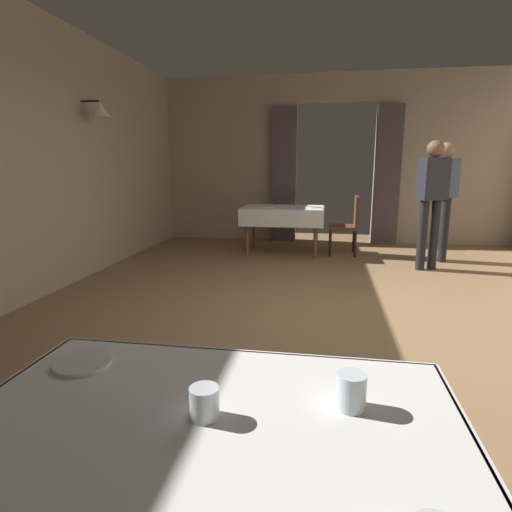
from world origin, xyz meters
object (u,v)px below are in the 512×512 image
at_px(chair_mid_right, 348,223).
at_px(plate_mid_b, 257,205).
at_px(dining_table_near, 200,475).
at_px(glass_near_d, 204,403).
at_px(glass_near_b, 351,391).
at_px(plate_near_c, 83,363).
at_px(dining_table_mid, 283,213).
at_px(person_diner_standing_aside, 443,192).
at_px(plate_mid_c, 267,207).
at_px(person_waiter_by_doorway, 432,194).
at_px(plate_mid_a, 313,207).

xyz_separation_m(chair_mid_right, plate_mid_b, (-1.49, 0.16, 0.24)).
xyz_separation_m(dining_table_near, chair_mid_right, (0.65, 5.88, -0.13)).
bearing_deg(glass_near_d, dining_table_near, -83.30).
height_order(glass_near_b, plate_near_c, glass_near_b).
bearing_deg(glass_near_d, dining_table_mid, 93.69).
distance_m(plate_near_c, person_diner_standing_aside, 5.89).
xyz_separation_m(plate_mid_b, plate_mid_c, (0.22, -0.32, 0.00)).
bearing_deg(chair_mid_right, plate_mid_b, 173.78).
bearing_deg(person_waiter_by_doorway, plate_mid_c, 163.67).
distance_m(dining_table_mid, person_diner_standing_aside, 2.38).
bearing_deg(plate_near_c, person_diner_standing_aside, 65.34).
bearing_deg(plate_mid_a, plate_mid_b, 168.17).
bearing_deg(chair_mid_right, plate_mid_c, -173.19).
xyz_separation_m(dining_table_near, plate_mid_b, (-0.84, 6.05, 0.11)).
height_order(plate_mid_b, person_waiter_by_doorway, person_waiter_by_doorway).
bearing_deg(person_diner_standing_aside, plate_mid_a, 174.12).
xyz_separation_m(dining_table_near, plate_mid_a, (0.09, 5.85, 0.11)).
distance_m(person_waiter_by_doorway, person_diner_standing_aside, 0.67).
distance_m(dining_table_mid, glass_near_b, 5.70).
bearing_deg(glass_near_d, plate_mid_c, 96.23).
bearing_deg(plate_mid_c, dining_table_mid, 24.00).
distance_m(glass_near_d, person_diner_standing_aside, 5.91).
relative_size(glass_near_b, person_diner_standing_aside, 0.06).
relative_size(dining_table_mid, plate_mid_b, 6.06).
height_order(plate_mid_b, person_diner_standing_aside, person_diner_standing_aside).
relative_size(plate_mid_a, plate_mid_c, 1.08).
height_order(glass_near_b, plate_mid_b, glass_near_b).
bearing_deg(glass_near_b, person_waiter_by_doorway, 75.02).
relative_size(plate_mid_a, person_diner_standing_aside, 0.14).
relative_size(chair_mid_right, glass_near_b, 9.25).
xyz_separation_m(dining_table_mid, person_waiter_by_doorway, (2.05, -0.78, 0.37)).
height_order(dining_table_near, glass_near_d, glass_near_d).
relative_size(dining_table_near, plate_mid_b, 6.31).
distance_m(dining_table_mid, plate_mid_b, 0.52).
height_order(glass_near_b, person_diner_standing_aside, person_diner_standing_aside).
bearing_deg(dining_table_mid, chair_mid_right, 2.39).
xyz_separation_m(plate_mid_b, person_diner_standing_aside, (2.80, -0.39, 0.27)).
xyz_separation_m(glass_near_b, plate_near_c, (-0.86, 0.12, -0.04)).
distance_m(plate_mid_a, plate_mid_b, 0.96).
relative_size(person_waiter_by_doorway, person_diner_standing_aside, 1.00).
distance_m(plate_mid_b, plate_mid_c, 0.38).
bearing_deg(plate_mid_c, glass_near_d, -83.77).
distance_m(plate_mid_a, person_waiter_by_doorway, 1.79).
height_order(chair_mid_right, person_diner_standing_aside, person_diner_standing_aside).
xyz_separation_m(glass_near_d, plate_mid_c, (-0.62, 5.64, -0.04)).
relative_size(dining_table_near, dining_table_mid, 1.04).
height_order(plate_near_c, plate_mid_a, same).
relative_size(plate_near_c, plate_mid_b, 0.87).
bearing_deg(plate_mid_b, plate_mid_c, -55.42).
bearing_deg(dining_table_mid, person_waiter_by_doorway, -20.88).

